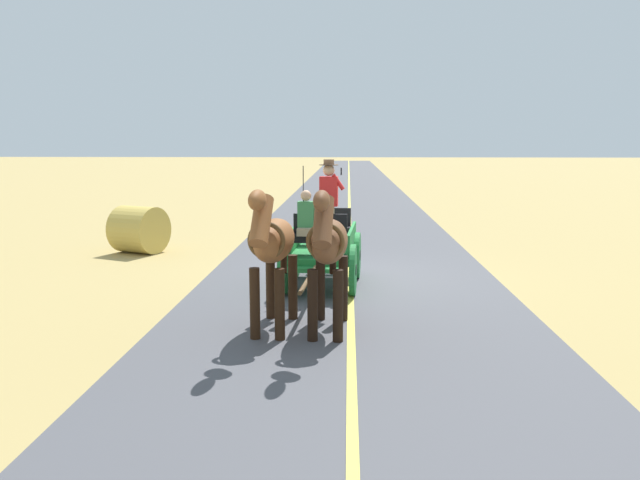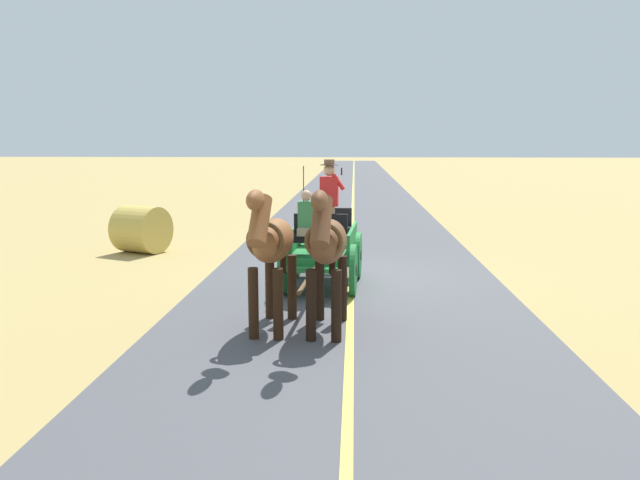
{
  "view_description": "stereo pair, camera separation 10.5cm",
  "coord_description": "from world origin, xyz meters",
  "px_view_note": "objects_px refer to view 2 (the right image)",
  "views": [
    {
      "loc": [
        0.06,
        12.97,
        2.84
      ],
      "look_at": [
        0.55,
        1.91,
        1.1
      ],
      "focal_mm": 35.38,
      "sensor_mm": 36.0,
      "label": 1
    },
    {
      "loc": [
        -0.05,
        12.97,
        2.84
      ],
      "look_at": [
        0.55,
        1.91,
        1.1
      ],
      "focal_mm": 35.38,
      "sensor_mm": 36.0,
      "label": 2
    }
  ],
  "objects_px": {
    "hay_bale": "(141,229)",
    "horse_near_side": "(327,245)",
    "horse_drawn_carriage": "(323,245)",
    "horse_off_side": "(272,244)"
  },
  "relations": [
    {
      "from": "hay_bale",
      "to": "horse_near_side",
      "type": "bearing_deg",
      "value": 127.39
    },
    {
      "from": "horse_near_side",
      "to": "horse_off_side",
      "type": "bearing_deg",
      "value": -3.8
    },
    {
      "from": "horse_drawn_carriage",
      "to": "horse_off_side",
      "type": "xyz_separation_m",
      "value": [
        0.62,
        2.99,
        0.51
      ]
    },
    {
      "from": "horse_near_side",
      "to": "horse_off_side",
      "type": "height_order",
      "value": "same"
    },
    {
      "from": "horse_near_side",
      "to": "horse_drawn_carriage",
      "type": "bearing_deg",
      "value": -86.09
    },
    {
      "from": "horse_drawn_carriage",
      "to": "hay_bale",
      "type": "xyz_separation_m",
      "value": [
        4.85,
        -3.57,
        -0.22
      ]
    },
    {
      "from": "horse_drawn_carriage",
      "to": "hay_bale",
      "type": "height_order",
      "value": "horse_drawn_carriage"
    },
    {
      "from": "hay_bale",
      "to": "horse_off_side",
      "type": "bearing_deg",
      "value": 122.82
    },
    {
      "from": "horse_drawn_carriage",
      "to": "hay_bale",
      "type": "bearing_deg",
      "value": -36.36
    },
    {
      "from": "horse_near_side",
      "to": "hay_bale",
      "type": "bearing_deg",
      "value": -52.61
    }
  ]
}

